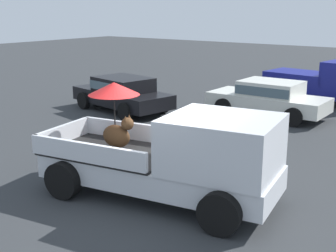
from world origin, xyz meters
TOP-DOWN VIEW (x-y plane):
  - ground_plane at (0.00, 0.00)m, footprint 80.00×80.00m
  - pickup_truck_main at (0.43, 0.09)m, footprint 5.29×2.93m
  - pickup_truck_red at (-0.36, 11.96)m, footprint 4.97×2.59m
  - parked_sedan_near at (-1.25, 8.22)m, footprint 4.31×1.99m
  - parked_sedan_far at (-6.18, 5.68)m, footprint 4.55×2.57m

SIDE VIEW (x-z plane):
  - ground_plane at x=0.00m, z-range 0.00..0.00m
  - parked_sedan_near at x=-1.25m, z-range 0.08..1.41m
  - parked_sedan_far at x=-6.18m, z-range 0.08..1.41m
  - pickup_truck_red at x=-0.36m, z-range -0.03..1.77m
  - pickup_truck_main at x=0.43m, z-range -0.19..2.12m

